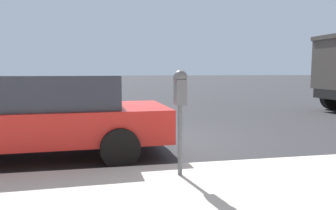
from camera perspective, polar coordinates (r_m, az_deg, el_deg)
The scene contains 3 objects.
ground_plane at distance 7.23m, azimuth -3.46°, elevation -6.38°, with size 220.00×220.00×0.00m, color #2B2B2D.
parking_meter at distance 4.39m, azimuth 2.14°, elevation 1.66°, with size 0.21×0.19×1.43m.
car_red at distance 6.23m, azimuth -22.49°, elevation -1.58°, with size 2.23×4.89×1.46m.
Camera 1 is at (-6.99, 0.99, 1.54)m, focal length 35.00 mm.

